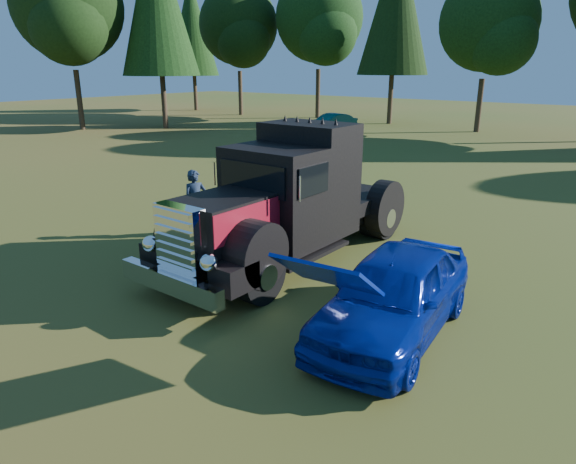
# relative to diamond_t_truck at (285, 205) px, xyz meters

# --- Properties ---
(ground) EXTENTS (120.00, 120.00, 0.00)m
(ground) POSITION_rel_diamond_t_truck_xyz_m (-0.58, -2.97, -1.28)
(ground) COLOR #2B5118
(ground) RESTS_ON ground
(treeline) EXTENTS (72.10, 24.04, 13.84)m
(treeline) POSITION_rel_diamond_t_truck_xyz_m (-3.14, 24.44, 6.42)
(treeline) COLOR #2D2116
(treeline) RESTS_ON ground
(diamond_t_truck) EXTENTS (3.37, 7.16, 3.00)m
(diamond_t_truck) POSITION_rel_diamond_t_truck_xyz_m (0.00, 0.00, 0.00)
(diamond_t_truck) COLOR black
(diamond_t_truck) RESTS_ON ground
(hotrod_coupe) EXTENTS (2.10, 4.37, 1.89)m
(hotrod_coupe) POSITION_rel_diamond_t_truck_xyz_m (3.51, -1.63, -0.57)
(hotrod_coupe) COLOR #081EB7
(hotrod_coupe) RESTS_ON ground
(spectator_near) EXTENTS (0.60, 0.73, 1.70)m
(spectator_near) POSITION_rel_diamond_t_truck_xyz_m (-2.96, 0.01, -0.43)
(spectator_near) COLOR #1F2749
(spectator_near) RESTS_ON ground
(spectator_far) EXTENTS (1.08, 1.03, 1.76)m
(spectator_far) POSITION_rel_diamond_t_truck_xyz_m (-1.59, 0.23, -0.40)
(spectator_far) COLOR #1E3046
(spectator_far) RESTS_ON ground
(distant_teal_car) EXTENTS (2.21, 3.89, 1.21)m
(distant_teal_car) POSITION_rel_diamond_t_truck_xyz_m (-12.12, 20.31, -0.67)
(distant_teal_car) COLOR #0A333C
(distant_teal_car) RESTS_ON ground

